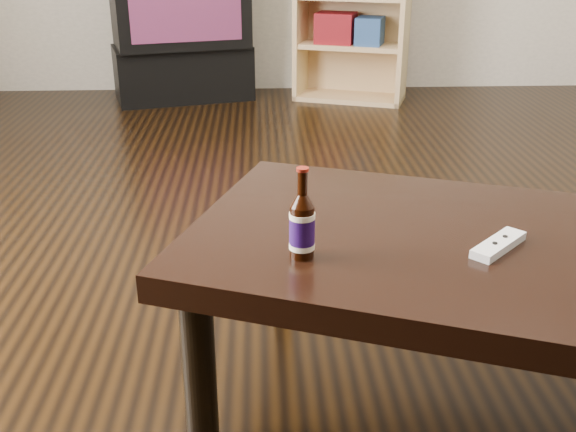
{
  "coord_description": "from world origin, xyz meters",
  "views": [
    {
      "loc": [
        -0.4,
        -2.16,
        1.15
      ],
      "look_at": [
        -0.34,
        -0.85,
        0.59
      ],
      "focal_mm": 42.0,
      "sensor_mm": 36.0,
      "label": 1
    }
  ],
  "objects_px": {
    "beer_bottle": "(302,226)",
    "remote": "(498,245)",
    "tv_stand": "(183,72)",
    "coffee_table": "(473,266)"
  },
  "relations": [
    {
      "from": "tv_stand",
      "to": "remote",
      "type": "xyz_separation_m",
      "value": [
        1.06,
        -3.54,
        0.31
      ]
    },
    {
      "from": "tv_stand",
      "to": "beer_bottle",
      "type": "xyz_separation_m",
      "value": [
        0.63,
        -3.56,
        0.38
      ]
    },
    {
      "from": "tv_stand",
      "to": "coffee_table",
      "type": "bearing_deg",
      "value": -89.17
    },
    {
      "from": "beer_bottle",
      "to": "remote",
      "type": "distance_m",
      "value": 0.44
    },
    {
      "from": "tv_stand",
      "to": "coffee_table",
      "type": "xyz_separation_m",
      "value": [
        1.03,
        -3.49,
        0.24
      ]
    },
    {
      "from": "beer_bottle",
      "to": "remote",
      "type": "xyz_separation_m",
      "value": [
        0.44,
        0.02,
        -0.06
      ]
    },
    {
      "from": "tv_stand",
      "to": "remote",
      "type": "height_order",
      "value": "remote"
    },
    {
      "from": "tv_stand",
      "to": "beer_bottle",
      "type": "distance_m",
      "value": 3.63
    },
    {
      "from": "beer_bottle",
      "to": "remote",
      "type": "height_order",
      "value": "beer_bottle"
    },
    {
      "from": "coffee_table",
      "to": "beer_bottle",
      "type": "distance_m",
      "value": 0.43
    }
  ]
}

